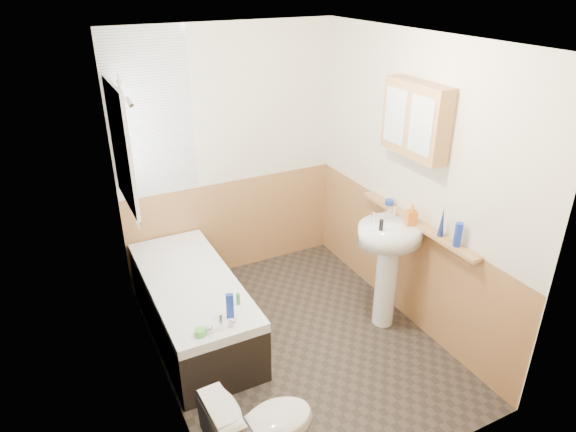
# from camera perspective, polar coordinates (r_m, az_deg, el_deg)

# --- Properties ---
(floor) EXTENTS (2.80, 2.80, 0.00)m
(floor) POSITION_cam_1_polar(r_m,az_deg,el_deg) (4.56, 0.88, -13.86)
(floor) COLOR #29231D
(floor) RESTS_ON ground
(ceiling) EXTENTS (2.80, 2.80, 0.00)m
(ceiling) POSITION_cam_1_polar(r_m,az_deg,el_deg) (3.53, 1.16, 19.10)
(ceiling) COLOR white
(ceiling) RESTS_ON ground
(wall_back) EXTENTS (2.20, 0.02, 2.50)m
(wall_back) POSITION_cam_1_polar(r_m,az_deg,el_deg) (5.08, -6.48, 6.57)
(wall_back) COLOR #F1E6C7
(wall_back) RESTS_ON ground
(wall_front) EXTENTS (2.20, 0.02, 2.50)m
(wall_front) POSITION_cam_1_polar(r_m,az_deg,el_deg) (2.89, 14.37, -10.35)
(wall_front) COLOR #F1E6C7
(wall_front) RESTS_ON ground
(wall_left) EXTENTS (0.02, 2.80, 2.50)m
(wall_left) POSITION_cam_1_polar(r_m,az_deg,el_deg) (3.56, -15.05, -3.03)
(wall_left) COLOR #F1E6C7
(wall_left) RESTS_ON ground
(wall_right) EXTENTS (0.02, 2.80, 2.50)m
(wall_right) POSITION_cam_1_polar(r_m,az_deg,el_deg) (4.47, 13.72, 3.22)
(wall_right) COLOR #F1E6C7
(wall_right) RESTS_ON ground
(wainscot_right) EXTENTS (0.01, 2.80, 1.00)m
(wainscot_right) POSITION_cam_1_polar(r_m,az_deg,el_deg) (4.79, 12.58, -5.13)
(wainscot_right) COLOR #B9824B
(wainscot_right) RESTS_ON wall_right
(wainscot_front) EXTENTS (2.20, 0.01, 1.00)m
(wainscot_front) POSITION_cam_1_polar(r_m,az_deg,el_deg) (3.39, 12.65, -20.47)
(wainscot_front) COLOR #B9824B
(wainscot_front) RESTS_ON wall_front
(wainscot_back) EXTENTS (2.20, 0.01, 1.00)m
(wainscot_back) POSITION_cam_1_polar(r_m,az_deg,el_deg) (5.35, -6.00, -1.09)
(wainscot_back) COLOR #B9824B
(wainscot_back) RESTS_ON wall_back
(tile_cladding_left) EXTENTS (0.01, 2.80, 2.50)m
(tile_cladding_left) POSITION_cam_1_polar(r_m,az_deg,el_deg) (3.56, -14.70, -2.96)
(tile_cladding_left) COLOR white
(tile_cladding_left) RESTS_ON wall_left
(tile_return_back) EXTENTS (0.75, 0.01, 1.50)m
(tile_return_back) POSITION_cam_1_polar(r_m,az_deg,el_deg) (4.72, -15.06, 10.72)
(tile_return_back) COLOR white
(tile_return_back) RESTS_ON wall_back
(window) EXTENTS (0.03, 0.79, 0.99)m
(window) POSITION_cam_1_polar(r_m,az_deg,el_deg) (4.28, -17.97, 7.41)
(window) COLOR white
(window) RESTS_ON wall_left
(bathtub) EXTENTS (0.70, 1.69, 0.70)m
(bathtub) POSITION_cam_1_polar(r_m,az_deg,el_deg) (4.57, -10.50, -9.73)
(bathtub) COLOR black
(bathtub) RESTS_ON floor
(shower_riser) EXTENTS (0.11, 0.08, 1.22)m
(shower_riser) POSITION_cam_1_polar(r_m,az_deg,el_deg) (4.05, -17.21, 7.72)
(shower_riser) COLOR silver
(shower_riser) RESTS_ON wall_left
(toilet) EXTENTS (0.72, 0.43, 0.68)m
(toilet) POSITION_cam_1_polar(r_m,az_deg,el_deg) (3.44, -2.86, -22.68)
(toilet) COLOR white
(toilet) RESTS_ON floor
(sink) EXTENTS (0.58, 0.47, 1.12)m
(sink) POSITION_cam_1_polar(r_m,az_deg,el_deg) (4.48, 11.13, -4.20)
(sink) COLOR white
(sink) RESTS_ON floor
(pine_shelf) EXTENTS (0.10, 1.39, 0.03)m
(pine_shelf) POSITION_cam_1_polar(r_m,az_deg,el_deg) (4.41, 14.04, -0.76)
(pine_shelf) COLOR #B9824B
(pine_shelf) RESTS_ON wall_right
(medicine_cabinet) EXTENTS (0.16, 0.65, 0.58)m
(medicine_cabinet) POSITION_cam_1_polar(r_m,az_deg,el_deg) (4.18, 13.99, 10.36)
(medicine_cabinet) COLOR #B9824B
(medicine_cabinet) RESTS_ON wall_right
(foam_can) EXTENTS (0.08, 0.08, 0.19)m
(foam_can) POSITION_cam_1_polar(r_m,az_deg,el_deg) (4.07, 18.37, -1.97)
(foam_can) COLOR #19339E
(foam_can) RESTS_ON pine_shelf
(green_bottle) EXTENTS (0.06, 0.06, 0.25)m
(green_bottle) POSITION_cam_1_polar(r_m,az_deg,el_deg) (4.17, 16.75, -0.64)
(green_bottle) COLOR navy
(green_bottle) RESTS_ON pine_shelf
(black_jar) EXTENTS (0.09, 0.09, 0.05)m
(black_jar) POSITION_cam_1_polar(r_m,az_deg,el_deg) (4.66, 11.17, 1.51)
(black_jar) COLOR #19339E
(black_jar) RESTS_ON pine_shelf
(soap_bottle) EXTENTS (0.15, 0.20, 0.08)m
(soap_bottle) POSITION_cam_1_polar(r_m,az_deg,el_deg) (4.36, 13.51, -0.44)
(soap_bottle) COLOR orange
(soap_bottle) RESTS_ON sink
(clear_bottle) EXTENTS (0.04, 0.04, 0.09)m
(clear_bottle) POSITION_cam_1_polar(r_m,az_deg,el_deg) (4.21, 10.31, -0.99)
(clear_bottle) COLOR black
(clear_bottle) RESTS_ON sink
(blue_gel) EXTENTS (0.07, 0.05, 0.20)m
(blue_gel) POSITION_cam_1_polar(r_m,az_deg,el_deg) (3.88, -6.47, -9.89)
(blue_gel) COLOR #19339E
(blue_gel) RESTS_ON bathtub
(cream_jar) EXTENTS (0.09, 0.09, 0.05)m
(cream_jar) POSITION_cam_1_polar(r_m,az_deg,el_deg) (3.79, -9.74, -12.61)
(cream_jar) COLOR #59C647
(cream_jar) RESTS_ON bathtub
(orange_bottle) EXTENTS (0.04, 0.04, 0.10)m
(orange_bottle) POSITION_cam_1_polar(r_m,az_deg,el_deg) (4.04, -5.57, -9.16)
(orange_bottle) COLOR #388447
(orange_bottle) RESTS_ON bathtub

